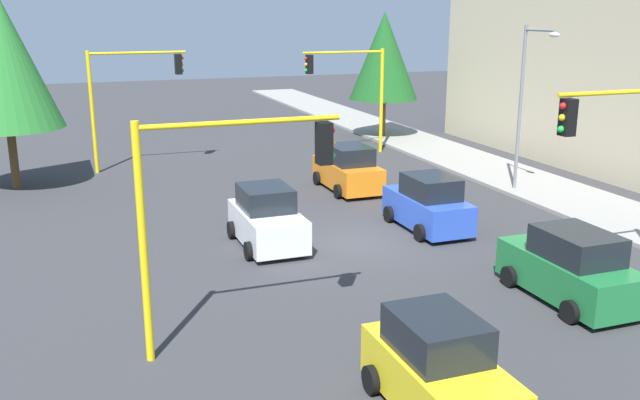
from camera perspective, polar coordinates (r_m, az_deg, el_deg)
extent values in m
plane|color=#353538|center=(23.76, 2.80, -3.45)|extent=(120.00, 120.00, 0.00)
cube|color=gray|center=(33.05, 16.30, 1.42)|extent=(80.00, 4.00, 0.15)
cube|color=#C6B793|center=(39.51, 24.22, 12.64)|extent=(20.91, 9.00, 13.47)
cylinder|color=yellow|center=(38.67, 5.00, 7.99)|extent=(0.18, 0.18, 5.60)
cylinder|color=yellow|center=(37.53, 1.91, 11.89)|extent=(0.12, 4.50, 0.12)
cube|color=black|center=(36.90, -0.86, 10.93)|extent=(0.36, 0.32, 0.96)
sphere|color=red|center=(36.82, -1.14, 11.39)|extent=(0.18, 0.18, 0.18)
sphere|color=yellow|center=(36.84, -1.13, 10.93)|extent=(0.18, 0.18, 0.18)
sphere|color=green|center=(36.86, -1.13, 10.46)|extent=(0.18, 0.18, 0.18)
cylinder|color=yellow|center=(35.04, -17.96, 6.73)|extent=(0.18, 0.18, 5.77)
cylinder|color=yellow|center=(34.94, -14.58, 11.48)|extent=(0.12, 4.50, 0.12)
cube|color=black|center=(35.23, -11.41, 10.74)|extent=(0.36, 0.32, 0.96)
sphere|color=red|center=(35.23, -11.15, 11.24)|extent=(0.18, 0.18, 0.18)
sphere|color=yellow|center=(35.25, -11.12, 10.76)|extent=(0.18, 0.18, 0.18)
sphere|color=green|center=(35.28, -11.10, 10.27)|extent=(0.18, 0.18, 0.18)
cylinder|color=yellow|center=(20.50, 23.72, 8.03)|extent=(0.12, 4.50, 0.12)
cube|color=black|center=(19.32, 19.45, 6.34)|extent=(0.36, 0.32, 0.96)
sphere|color=red|center=(19.17, 19.11, 7.21)|extent=(0.18, 0.18, 0.18)
sphere|color=yellow|center=(19.21, 19.03, 6.33)|extent=(0.18, 0.18, 0.18)
sphere|color=green|center=(19.25, 18.95, 5.45)|extent=(0.18, 0.18, 0.18)
cylinder|color=yellow|center=(15.55, -14.15, -3.61)|extent=(0.18, 0.18, 5.38)
cylinder|color=yellow|center=(15.32, -6.34, 6.28)|extent=(0.12, 4.50, 0.12)
cube|color=black|center=(15.97, 0.33, 4.62)|extent=(0.36, 0.32, 0.96)
sphere|color=red|center=(15.98, 0.94, 5.72)|extent=(0.18, 0.18, 0.18)
sphere|color=yellow|center=(16.04, 0.93, 4.66)|extent=(0.18, 0.18, 0.18)
sphere|color=green|center=(16.09, 0.93, 3.61)|extent=(0.18, 0.18, 0.18)
cylinder|color=slate|center=(30.88, 15.90, 7.00)|extent=(0.14, 0.14, 7.00)
cylinder|color=slate|center=(29.90, 17.40, 13.00)|extent=(1.80, 0.10, 0.10)
ellipsoid|color=silver|center=(29.20, 18.46, 12.59)|extent=(0.56, 0.28, 0.20)
cylinder|color=brown|center=(43.30, 5.10, 6.73)|extent=(0.36, 0.36, 2.57)
cone|color=#19511E|center=(42.93, 5.22, 11.57)|extent=(4.11, 4.11, 5.14)
cylinder|color=brown|center=(33.33, -23.60, 3.27)|extent=(0.36, 0.36, 2.88)
cone|color=#28752D|center=(32.83, -24.36, 10.31)|extent=(4.60, 4.60, 5.75)
cube|color=blue|center=(25.30, 8.68, -0.81)|extent=(3.87, 1.70, 1.05)
cube|color=black|center=(24.91, 8.97, 1.08)|extent=(2.01, 1.50, 0.76)
cylinder|color=black|center=(26.02, 5.62, -1.15)|extent=(0.60, 0.20, 0.60)
cylinder|color=black|center=(26.84, 9.12, -0.76)|extent=(0.60, 0.20, 0.60)
cylinder|color=black|center=(23.99, 8.11, -2.65)|extent=(0.60, 0.20, 0.60)
cylinder|color=black|center=(24.88, 11.81, -2.18)|extent=(0.60, 0.20, 0.60)
cube|color=white|center=(23.28, -4.27, -2.08)|extent=(3.74, 1.79, 1.05)
cube|color=black|center=(23.20, -4.44, 0.18)|extent=(1.95, 1.57, 0.76)
cylinder|color=black|center=(22.62, -1.11, -3.60)|extent=(0.60, 0.20, 0.60)
cylinder|color=black|center=(22.10, -5.79, -4.13)|extent=(0.60, 0.20, 0.60)
cylinder|color=black|center=(24.72, -2.88, -1.98)|extent=(0.60, 0.20, 0.60)
cylinder|color=black|center=(24.25, -7.18, -2.42)|extent=(0.60, 0.20, 0.60)
cube|color=yellow|center=(14.08, 9.64, -14.31)|extent=(3.67, 1.67, 1.05)
cube|color=black|center=(13.81, 9.42, -10.69)|extent=(1.91, 1.47, 0.76)
cylinder|color=black|center=(15.53, 10.39, -13.01)|extent=(0.60, 0.20, 0.60)
cylinder|color=black|center=(14.79, 4.20, -14.33)|extent=(0.60, 0.20, 0.60)
cube|color=#1E7238|center=(20.13, 19.49, -5.74)|extent=(4.14, 1.77, 1.05)
cube|color=black|center=(19.69, 20.10, -3.47)|extent=(2.15, 1.56, 0.76)
cylinder|color=black|center=(20.65, 15.10, -6.01)|extent=(0.60, 0.20, 0.60)
cylinder|color=black|center=(21.76, 19.20, -5.25)|extent=(0.60, 0.20, 0.60)
cylinder|color=black|center=(18.79, 19.62, -8.54)|extent=(0.60, 0.20, 0.60)
cylinder|color=black|center=(20.00, 23.84, -7.52)|extent=(0.60, 0.20, 0.60)
cube|color=orange|center=(30.55, 2.24, 2.12)|extent=(4.10, 1.77, 1.05)
cube|color=black|center=(30.17, 2.41, 3.71)|extent=(2.13, 1.56, 0.76)
cylinder|color=black|center=(31.46, -0.24, 1.78)|extent=(0.60, 0.20, 0.60)
cylinder|color=black|center=(32.14, 2.92, 2.05)|extent=(0.60, 0.20, 0.60)
cylinder|color=black|center=(29.15, 1.47, 0.70)|extent=(0.60, 0.20, 0.60)
cylinder|color=black|center=(29.88, 4.84, 1.01)|extent=(0.60, 0.20, 0.60)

